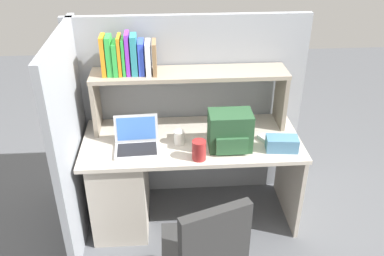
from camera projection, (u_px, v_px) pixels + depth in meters
name	position (u px, v px, depth m)	size (l,w,h in m)	color
ground_plane	(192.00, 214.00, 3.45)	(8.00, 8.00, 0.00)	#595B60
desk	(141.00, 177.00, 3.22)	(1.60, 0.70, 0.73)	beige
cubicle_partition_rear	(188.00, 110.00, 3.39)	(1.84, 0.05, 1.55)	gray
cubicle_partition_left	(73.00, 141.00, 2.97)	(0.05, 1.06, 1.55)	gray
overhead_hutch	(190.00, 84.00, 3.08)	(1.44, 0.28, 0.45)	gray
reference_books_on_shelf	(128.00, 56.00, 2.94)	(0.38, 0.19, 0.30)	orange
laptop	(137.00, 142.00, 2.95)	(0.32, 0.27, 0.22)	#B7BABF
backpack	(230.00, 131.00, 2.91)	(0.30, 0.23, 0.27)	#264C2D
computer_mouse	(265.00, 139.00, 3.06)	(0.06, 0.10, 0.03)	silver
paper_cup	(179.00, 137.00, 3.01)	(0.08, 0.08, 0.10)	white
tissue_box	(282.00, 144.00, 2.93)	(0.22, 0.12, 0.10)	teal
snack_canister	(199.00, 150.00, 2.82)	(0.10, 0.10, 0.14)	maroon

